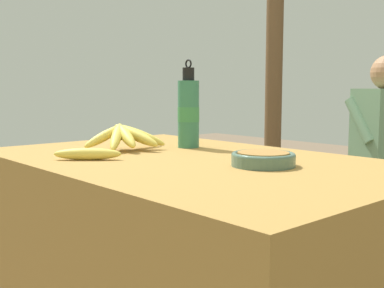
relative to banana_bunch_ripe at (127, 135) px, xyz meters
name	(u,v)px	position (x,y,z in m)	size (l,w,h in m)	color
market_counter	(189,259)	(0.31, 0.04, -0.40)	(1.44, 0.92, 0.69)	olive
banana_bunch_ripe	(127,135)	(0.00, 0.00, 0.00)	(0.21, 0.34, 0.11)	#4C381E
serving_bowl	(263,158)	(0.58, 0.10, -0.03)	(0.19, 0.19, 0.04)	#4C6B5B
water_bottle	(188,112)	(0.08, 0.23, 0.08)	(0.08, 0.08, 0.34)	#337556
loose_banana_front	(88,154)	(0.12, -0.24, -0.04)	(0.17, 0.19, 0.04)	#E0C64C
seated_vendor	(379,141)	(0.23, 1.49, -0.11)	(0.45, 0.42, 1.11)	#473828
support_post_near	(274,57)	(-0.88, 1.94, 0.41)	(0.13, 0.13, 2.32)	brown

